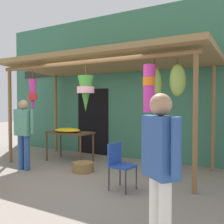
% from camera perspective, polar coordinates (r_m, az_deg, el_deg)
% --- Properties ---
extents(ground_plane, '(30.00, 30.00, 0.00)m').
position_cam_1_polar(ground_plane, '(5.85, -5.23, -13.66)').
color(ground_plane, gray).
extents(shop_facade, '(9.53, 0.29, 4.16)m').
position_cam_1_polar(shop_facade, '(7.59, 4.66, 5.76)').
color(shop_facade, '#387056').
rests_on(shop_facade, ground_plane).
extents(market_stall_canopy, '(5.30, 2.25, 2.70)m').
position_cam_1_polar(market_stall_canopy, '(6.40, -1.57, 9.35)').
color(market_stall_canopy, brown).
rests_on(market_stall_canopy, ground_plane).
extents(display_table, '(1.24, 0.66, 0.79)m').
position_cam_1_polar(display_table, '(7.23, -9.12, -5.00)').
color(display_table, brown).
rests_on(display_table, ground_plane).
extents(flower_heap_on_table, '(0.75, 0.53, 0.11)m').
position_cam_1_polar(flower_heap_on_table, '(7.15, -9.53, -3.88)').
color(flower_heap_on_table, yellow).
rests_on(flower_heap_on_table, display_table).
extents(folding_chair, '(0.43, 0.43, 0.84)m').
position_cam_1_polar(folding_chair, '(4.89, 1.58, -10.71)').
color(folding_chair, '#2347A8').
rests_on(folding_chair, ground_plane).
extents(wicker_basket_by_table, '(0.48, 0.48, 0.21)m').
position_cam_1_polar(wicker_basket_by_table, '(6.21, -6.28, -11.72)').
color(wicker_basket_by_table, olive).
rests_on(wicker_basket_by_table, ground_plane).
extents(customer_foreground, '(0.49, 0.42, 1.68)m').
position_cam_1_polar(customer_foreground, '(2.75, 10.39, -10.38)').
color(customer_foreground, silver).
rests_on(customer_foreground, ground_plane).
extents(passerby_at_right, '(0.59, 0.25, 1.65)m').
position_cam_1_polar(passerby_at_right, '(6.53, -18.53, -3.42)').
color(passerby_at_right, '#2D5193').
rests_on(passerby_at_right, ground_plane).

